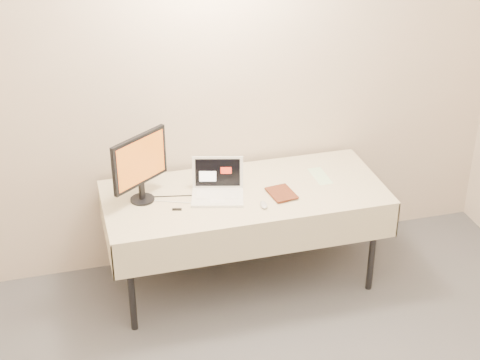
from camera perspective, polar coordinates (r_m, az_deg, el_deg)
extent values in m
cube|color=beige|center=(4.99, -1.02, 7.74)|extent=(4.00, 0.10, 2.70)
cylinder|color=black|center=(4.70, -8.45, -8.08)|extent=(0.04, 0.04, 0.69)
cylinder|color=black|center=(5.08, 10.24, -5.14)|extent=(0.04, 0.04, 0.69)
cylinder|color=black|center=(5.18, -9.32, -4.28)|extent=(0.04, 0.04, 0.69)
cylinder|color=black|center=(5.53, 7.75, -1.88)|extent=(0.04, 0.04, 0.69)
cube|color=gray|center=(4.87, 0.36, -1.19)|extent=(1.80, 0.75, 0.04)
cube|color=beige|center=(4.85, 0.37, -0.94)|extent=(1.86, 0.81, 0.01)
cube|color=beige|center=(4.59, 1.70, -4.73)|extent=(1.86, 0.01, 0.25)
cube|color=beige|center=(5.25, -0.81, -0.07)|extent=(1.86, 0.01, 0.25)
cube|color=beige|center=(4.79, -10.40, -3.70)|extent=(0.01, 0.81, 0.25)
cube|color=beige|center=(5.21, 10.22, -0.84)|extent=(0.01, 0.81, 0.25)
cube|color=white|center=(4.77, -1.75, -1.37)|extent=(0.38, 0.31, 0.02)
cube|color=white|center=(4.82, -1.75, 0.61)|extent=(0.33, 0.13, 0.22)
cube|color=black|center=(4.82, -1.75, 0.61)|extent=(0.29, 0.10, 0.19)
cylinder|color=black|center=(4.79, -7.57, -1.49)|extent=(0.22, 0.22, 0.01)
cube|color=black|center=(4.76, -7.62, -0.84)|extent=(0.04, 0.04, 0.11)
cube|color=black|center=(4.66, -7.80, 1.55)|extent=(0.38, 0.29, 0.33)
cube|color=#C56017|center=(4.66, -7.80, 1.55)|extent=(0.32, 0.24, 0.29)
imported|color=maroon|center=(4.74, 2.43, -0.26)|extent=(0.16, 0.04, 0.21)
cube|color=black|center=(4.99, -2.11, 0.31)|extent=(0.12, 0.08, 0.05)
cube|color=#FF210C|center=(4.97, -2.12, 0.18)|extent=(0.08, 0.02, 0.02)
ellipsoid|color=#BABABD|center=(4.68, 1.85, -1.93)|extent=(0.05, 0.10, 0.02)
cube|color=#C2ECBC|center=(5.07, 6.23, 0.31)|extent=(0.10, 0.25, 0.00)
cube|color=black|center=(4.66, -4.91, -2.28)|extent=(0.06, 0.03, 0.01)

